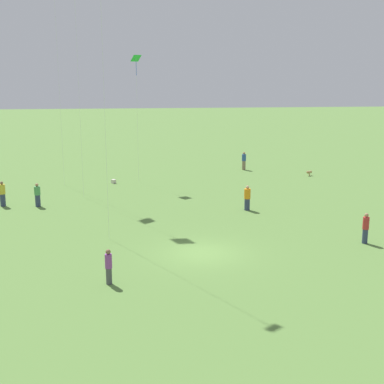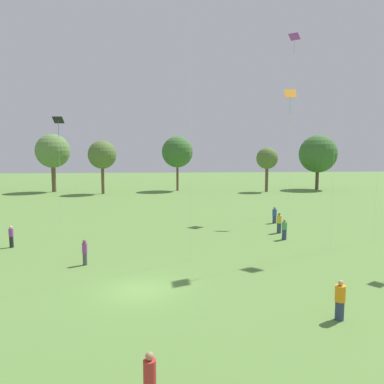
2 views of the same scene
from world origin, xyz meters
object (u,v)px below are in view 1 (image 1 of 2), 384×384
(person_9, at_px, (2,194))
(picnic_bag_0, at_px, (114,181))
(person_3, at_px, (366,228))
(person_4, at_px, (244,161))
(person_8, at_px, (109,267))
(person_5, at_px, (37,195))
(kite_7, at_px, (136,65))
(person_0, at_px, (247,198))
(dog_0, at_px, (309,172))

(person_9, distance_m, picnic_bag_0, 10.96)
(person_3, height_order, person_4, person_4)
(person_9, bearing_deg, person_8, -61.97)
(person_5, height_order, person_9, person_9)
(person_3, relative_size, kite_7, 0.16)
(person_5, relative_size, person_9, 0.94)
(person_0, distance_m, person_8, 15.94)
(person_5, distance_m, person_8, 16.69)
(person_5, bearing_deg, person_0, -174.07)
(person_5, bearing_deg, person_8, 126.73)
(person_4, height_order, kite_7, kite_7)
(person_3, bearing_deg, person_4, 151.44)
(person_0, height_order, kite_7, kite_7)
(person_5, bearing_deg, kite_7, -117.50)
(person_3, xyz_separation_m, picnic_bag_0, (18.98, 15.18, -0.74))
(person_0, height_order, person_8, person_0)
(person_9, xyz_separation_m, picnic_bag_0, (7.51, -7.95, -0.76))
(person_0, distance_m, picnic_bag_0, 14.60)
(person_3, xyz_separation_m, person_8, (-4.57, 14.64, -0.04))
(person_0, xyz_separation_m, picnic_bag_0, (10.67, 9.94, -0.72))
(person_5, bearing_deg, person_4, -127.91)
(person_0, relative_size, dog_0, 2.83)
(person_3, height_order, person_9, person_9)
(person_0, relative_size, kite_7, 0.16)
(person_8, bearing_deg, dog_0, 135.96)
(person_9, bearing_deg, person_3, -26.22)
(person_8, relative_size, picnic_bag_0, 3.46)
(picnic_bag_0, bearing_deg, person_4, -67.52)
(picnic_bag_0, bearing_deg, person_3, -141.34)
(person_3, relative_size, person_8, 1.06)
(person_8, height_order, dog_0, person_8)
(person_9, height_order, picnic_bag_0, person_9)
(dog_0, bearing_deg, person_4, 21.24)
(dog_0, bearing_deg, picnic_bag_0, 60.63)
(kite_7, bearing_deg, person_9, 49.00)
(person_9, xyz_separation_m, kite_7, (7.54, -10.20, 9.45))
(person_8, xyz_separation_m, dog_0, (25.06, -18.08, -0.53))
(person_5, bearing_deg, person_3, 167.83)
(person_9, height_order, dog_0, person_9)
(person_4, height_order, dog_0, person_4)
(person_0, xyz_separation_m, person_5, (2.75, 15.27, -0.03))
(person_5, xyz_separation_m, dog_0, (9.44, -23.95, -0.52))
(person_0, bearing_deg, picnic_bag_0, 124.16)
(person_0, xyz_separation_m, dog_0, (12.19, -8.68, -0.55))
(person_3, distance_m, person_4, 24.46)
(person_0, bearing_deg, person_3, -66.54)
(person_4, xyz_separation_m, kite_7, (-5.37, 10.78, 9.47))
(person_3, bearing_deg, dog_0, 136.87)
(person_4, relative_size, kite_7, 0.16)
(person_4, bearing_deg, person_3, 30.02)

